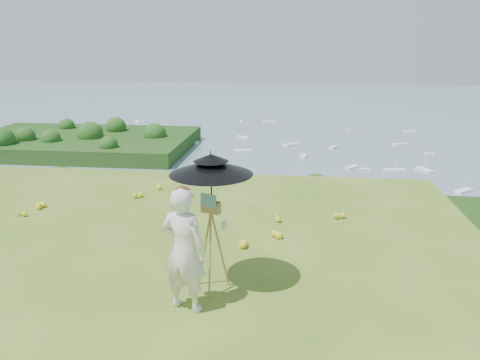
# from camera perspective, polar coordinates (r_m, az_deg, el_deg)

# --- Properties ---
(ground) EXTENTS (14.00, 14.00, 0.00)m
(ground) POSITION_cam_1_polar(r_m,az_deg,el_deg) (7.17, -23.60, -13.87)
(ground) COLOR #4A6D1F
(ground) RESTS_ON ground
(shoreline_tier) EXTENTS (170.00, 28.00, 8.00)m
(shoreline_tier) POSITION_cam_1_polar(r_m,az_deg,el_deg) (89.50, 4.01, -9.87)
(shoreline_tier) COLOR #6B6856
(shoreline_tier) RESTS_ON bay_water
(bay_water) EXTENTS (700.00, 700.00, 0.00)m
(bay_water) POSITION_cam_1_polar(r_m,az_deg,el_deg) (248.13, 6.03, 7.55)
(bay_water) COLOR slate
(bay_water) RESTS_ON ground
(peninsula) EXTENTS (90.00, 60.00, 12.00)m
(peninsula) POSITION_cam_1_polar(r_m,az_deg,el_deg) (181.36, -18.98, 5.13)
(peninsula) COLOR #0E340E
(peninsula) RESTS_ON bay_water
(slope_trees) EXTENTS (110.00, 50.00, 6.00)m
(slope_trees) POSITION_cam_1_polar(r_m,az_deg,el_deg) (44.42, 1.81, -8.22)
(slope_trees) COLOR #144516
(slope_trees) RESTS_ON forest_slope
(harbor_town) EXTENTS (110.00, 22.00, 5.00)m
(harbor_town) POSITION_cam_1_polar(r_m,az_deg,el_deg) (86.83, 4.09, -6.02)
(harbor_town) COLOR beige
(harbor_town) RESTS_ON shoreline_tier
(moored_boats) EXTENTS (140.00, 140.00, 0.70)m
(moored_boats) POSITION_cam_1_polar(r_m,az_deg,el_deg) (171.10, 1.35, 3.80)
(moored_boats) COLOR white
(moored_boats) RESTS_ON bay_water
(wildflowers) EXTENTS (10.00, 10.50, 0.12)m
(wildflowers) POSITION_cam_1_polar(r_m,az_deg,el_deg) (7.33, -22.67, -12.54)
(wildflowers) COLOR yellow
(wildflowers) RESTS_ON ground
(painter) EXTENTS (0.71, 0.57, 1.72)m
(painter) POSITION_cam_1_polar(r_m,az_deg,el_deg) (6.19, -6.86, -8.46)
(painter) COLOR silver
(painter) RESTS_ON ground
(field_easel) EXTENTS (0.72, 0.72, 1.47)m
(field_easel) POSITION_cam_1_polar(r_m,az_deg,el_deg) (6.68, -3.50, -7.60)
(field_easel) COLOR brown
(field_easel) RESTS_ON ground
(sun_umbrella) EXTENTS (1.36, 1.36, 0.84)m
(sun_umbrella) POSITION_cam_1_polar(r_m,az_deg,el_deg) (6.39, -3.52, -0.13)
(sun_umbrella) COLOR black
(sun_umbrella) RESTS_ON field_easel
(painter_cap) EXTENTS (0.25, 0.29, 0.10)m
(painter_cap) POSITION_cam_1_polar(r_m,az_deg,el_deg) (5.89, -7.12, -1.29)
(painter_cap) COLOR #CA6F7D
(painter_cap) RESTS_ON painter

